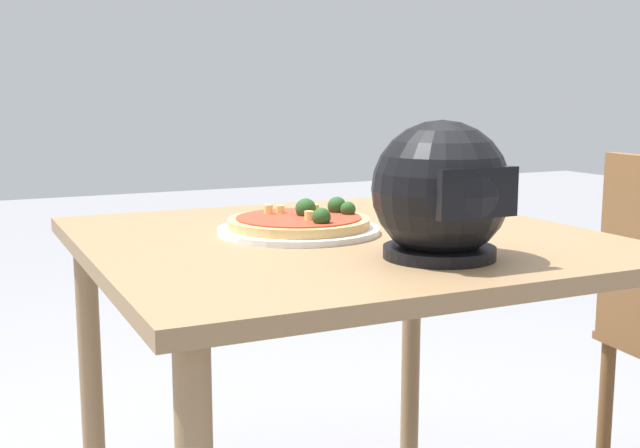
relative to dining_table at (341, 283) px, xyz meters
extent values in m
cube|color=olive|center=(0.00, 0.00, 0.08)|extent=(0.97, 0.95, 0.03)
cylinder|color=olive|center=(-0.43, -0.41, -0.30)|extent=(0.05, 0.05, 0.74)
cylinder|color=olive|center=(0.43, -0.41, -0.30)|extent=(0.05, 0.05, 0.74)
cylinder|color=white|center=(0.07, -0.05, 0.10)|extent=(0.32, 0.32, 0.01)
cylinder|color=tan|center=(0.07, -0.05, 0.12)|extent=(0.28, 0.28, 0.02)
cylinder|color=red|center=(0.07, -0.05, 0.13)|extent=(0.25, 0.25, 0.00)
sphere|color=#234C1E|center=(0.05, -0.07, 0.14)|extent=(0.04, 0.04, 0.04)
sphere|color=#234C1E|center=(0.06, 0.03, 0.14)|extent=(0.04, 0.04, 0.04)
sphere|color=#234C1E|center=(-0.03, -0.08, 0.14)|extent=(0.04, 0.04, 0.04)
sphere|color=#234C1E|center=(-0.04, -0.05, 0.14)|extent=(0.03, 0.03, 0.03)
cylinder|color=#E0D172|center=(0.02, -0.09, 0.14)|extent=(0.02, 0.02, 0.02)
cylinder|color=#E0D172|center=(0.06, -0.01, 0.14)|extent=(0.02, 0.02, 0.02)
cylinder|color=#E0D172|center=(0.11, -0.12, 0.14)|extent=(0.02, 0.02, 0.02)
cylinder|color=#E0D172|center=(0.08, -0.12, 0.14)|extent=(0.02, 0.02, 0.02)
cylinder|color=#E0D172|center=(0.02, -0.04, 0.13)|extent=(0.02, 0.02, 0.01)
sphere|color=black|center=(-0.05, 0.27, 0.21)|extent=(0.23, 0.23, 0.23)
cylinder|color=black|center=(-0.05, 0.27, 0.11)|extent=(0.19, 0.19, 0.02)
cube|color=black|center=(-0.05, 0.37, 0.22)|extent=(0.14, 0.02, 0.08)
cylinder|color=silver|center=(-0.35, -0.40, 0.15)|extent=(0.07, 0.07, 0.10)
cylinder|color=brown|center=(-0.78, -0.06, -0.46)|extent=(0.04, 0.04, 0.43)
camera|label=1|loc=(0.69, 1.37, 0.37)|focal=44.75mm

